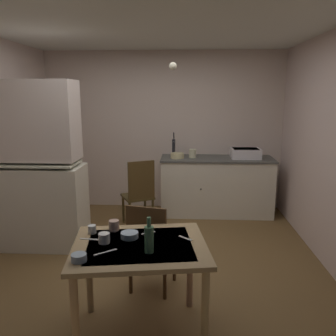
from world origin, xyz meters
The scene contains 23 objects.
ground_plane centered at (0.00, 0.00, 0.00)m, with size 5.12×5.12×0.00m, color brown.
wall_back centered at (0.00, 2.11, 1.27)m, with size 3.92×0.10×2.55m, color beige.
ceiling_slab centered at (0.00, 0.00, 2.60)m, with size 3.92×4.22×0.10m, color silver.
hutch_cabinet centered at (-1.39, 0.43, 0.95)m, with size 1.01×0.52×2.03m.
counter_cabinet centered at (0.85, 1.74, 0.45)m, with size 1.74×0.64×0.90m.
sink_basin centered at (1.28, 1.74, 0.98)m, with size 0.44×0.34×0.15m.
hand_pump centered at (0.17, 1.79, 1.07)m, with size 0.05×0.27×0.39m.
mixing_bowl_counter centered at (0.23, 1.69, 0.94)m, with size 0.21×0.21×0.08m, color beige.
stoneware_crock centered at (0.47, 1.74, 0.97)m, with size 0.11×0.11×0.13m, color beige.
dining_table centered at (0.03, -1.16, 0.66)m, with size 1.10×0.93×0.77m.
chair_far_side centered at (0.04, -0.53, 0.47)m, with size 0.48×0.48×0.88m.
chair_by_counter centered at (-0.29, 1.11, 0.50)m, with size 0.54×0.54×0.98m.
serving_bowl_wide centered at (-0.34, -1.45, 0.79)m, with size 0.11×0.11×0.05m, color #9EB2C6.
soup_bowl_small centered at (-0.07, -1.05, 0.79)m, with size 0.14×0.14×0.05m, color #9EB2C6.
mug_dark centered at (-0.38, -0.97, 0.80)m, with size 0.07×0.07×0.07m, color white.
teacup_mint centered at (-0.22, -0.90, 0.81)m, with size 0.08×0.08×0.09m, color tan.
mug_tall centered at (-0.24, -1.15, 0.80)m, with size 0.09×0.09×0.08m, color white.
glass_bottle centered at (0.11, -1.29, 0.87)m, with size 0.07×0.07×0.26m.
table_knife centered at (-0.19, -1.31, 0.77)m, with size 0.17×0.02×0.01m, color silver.
teaspoon_near_bowl centered at (-0.37, -1.10, 0.77)m, with size 0.15×0.02×0.01m, color beige.
teaspoon_by_cup centered at (0.07, -0.95, 0.77)m, with size 0.12×0.02×0.01m, color beige.
serving_spoon centered at (0.37, -1.04, 0.77)m, with size 0.13×0.02×0.01m, color beige.
pendant_bulb centered at (0.22, 0.15, 2.15)m, with size 0.08×0.08×0.08m, color #F9EFCC.
Camera 1 is at (0.37, -3.55, 1.86)m, focal length 36.82 mm.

